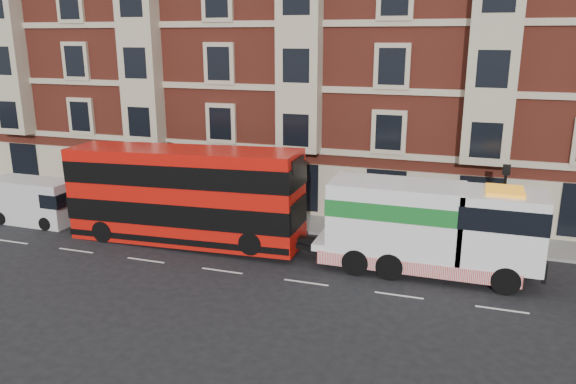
# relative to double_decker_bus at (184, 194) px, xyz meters

# --- Properties ---
(ground) EXTENTS (120.00, 120.00, 0.00)m
(ground) POSITION_rel_double_decker_bus_xyz_m (3.34, -2.78, -2.62)
(ground) COLOR black
(ground) RESTS_ON ground
(sidewalk) EXTENTS (90.00, 3.00, 0.15)m
(sidewalk) POSITION_rel_double_decker_bus_xyz_m (3.34, 4.72, -2.54)
(sidewalk) COLOR slate
(sidewalk) RESTS_ON ground
(victorian_terrace) EXTENTS (45.00, 12.00, 20.40)m
(victorian_terrace) POSITION_rel_double_decker_bus_xyz_m (3.84, 12.22, 7.45)
(victorian_terrace) COLOR maroon
(victorian_terrace) RESTS_ON ground
(lamp_post_west) EXTENTS (0.35, 0.15, 4.35)m
(lamp_post_west) POSITION_rel_double_decker_bus_xyz_m (-2.66, 3.42, 0.06)
(lamp_post_west) COLOR black
(lamp_post_west) RESTS_ON sidewalk
(lamp_post_east) EXTENTS (0.35, 0.15, 4.35)m
(lamp_post_east) POSITION_rel_double_decker_bus_xyz_m (15.34, 3.42, 0.06)
(lamp_post_east) COLOR black
(lamp_post_east) RESTS_ON sidewalk
(double_decker_bus) EXTENTS (12.21, 2.80, 4.94)m
(double_decker_bus) POSITION_rel_double_decker_bus_xyz_m (0.00, 0.00, 0.00)
(double_decker_bus) COLOR red
(double_decker_bus) RESTS_ON ground
(tow_truck) EXTENTS (9.78, 2.89, 4.07)m
(tow_truck) POSITION_rel_double_decker_bus_xyz_m (12.06, -0.00, -0.46)
(tow_truck) COLOR white
(tow_truck) RESTS_ON ground
(box_van) EXTENTS (4.86, 2.11, 2.52)m
(box_van) POSITION_rel_double_decker_bus_xyz_m (-9.81, 0.21, -1.38)
(box_van) COLOR silver
(box_van) RESTS_ON ground
(pedestrian) EXTENTS (0.58, 0.38, 1.59)m
(pedestrian) POSITION_rel_double_decker_bus_xyz_m (-9.77, 4.85, -1.67)
(pedestrian) COLOR #17252F
(pedestrian) RESTS_ON sidewalk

